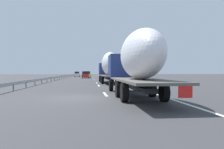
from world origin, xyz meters
TOP-DOWN VIEW (x-y plane):
  - ground_plane at (40.00, 0.00)m, footprint 260.00×260.00m
  - lane_stripe_0 at (2.00, -1.80)m, footprint 3.20×0.20m
  - lane_stripe_1 at (12.89, -1.80)m, footprint 3.20×0.20m
  - lane_stripe_2 at (19.69, -1.80)m, footprint 3.20×0.20m
  - lane_stripe_3 at (33.44, -1.80)m, footprint 3.20×0.20m
  - lane_stripe_4 at (34.48, -1.80)m, footprint 3.20×0.20m
  - lane_stripe_5 at (49.47, -1.80)m, footprint 3.20×0.20m
  - lane_stripe_6 at (52.96, -1.80)m, footprint 3.20×0.20m
  - lane_stripe_7 at (61.52, -1.80)m, footprint 3.20×0.20m
  - edge_line_right at (45.00, -5.50)m, footprint 110.00×0.20m
  - truck_lead at (19.20, -3.60)m, footprint 13.60×2.55m
  - truck_trailing at (-0.22, -3.60)m, footprint 13.65×2.55m
  - car_yellow_coupe at (55.17, -0.24)m, footprint 4.62×1.90m
  - car_white_van at (67.21, 3.42)m, footprint 4.31×1.75m
  - car_red_compact at (46.95, 0.25)m, footprint 4.53×1.81m
  - road_sign at (33.45, -6.70)m, footprint 0.10×0.90m
  - tree_0 at (89.09, -9.94)m, footprint 2.45×2.45m
  - tree_1 at (22.63, -10.41)m, footprint 2.51×2.51m
  - tree_2 at (46.49, -9.84)m, footprint 3.23×3.23m
  - guardrail_median at (43.00, 6.00)m, footprint 94.00×0.10m

SIDE VIEW (x-z plane):
  - ground_plane at x=40.00m, z-range 0.00..0.00m
  - lane_stripe_0 at x=2.00m, z-range 0.00..0.01m
  - lane_stripe_1 at x=12.89m, z-range 0.00..0.01m
  - lane_stripe_2 at x=19.69m, z-range 0.00..0.01m
  - lane_stripe_3 at x=33.44m, z-range 0.00..0.01m
  - lane_stripe_4 at x=34.48m, z-range 0.00..0.01m
  - lane_stripe_5 at x=49.47m, z-range 0.00..0.01m
  - lane_stripe_6 at x=52.96m, z-range 0.00..0.01m
  - lane_stripe_7 at x=61.52m, z-range 0.00..0.01m
  - edge_line_right at x=45.00m, z-range 0.00..0.01m
  - guardrail_median at x=43.00m, z-range 0.20..0.96m
  - car_white_van at x=67.21m, z-range 0.02..1.81m
  - car_red_compact at x=46.95m, z-range 0.01..1.84m
  - car_yellow_coupe at x=55.17m, z-range 0.01..1.88m
  - road_sign at x=33.45m, z-range 0.62..3.83m
  - truck_trailing at x=-0.22m, z-range 0.30..4.35m
  - truck_lead at x=19.20m, z-range 0.30..4.77m
  - tree_0 at x=89.09m, z-range 0.65..5.51m
  - tree_2 at x=46.49m, z-range 0.76..6.55m
  - tree_1 at x=22.63m, z-range 0.75..7.81m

